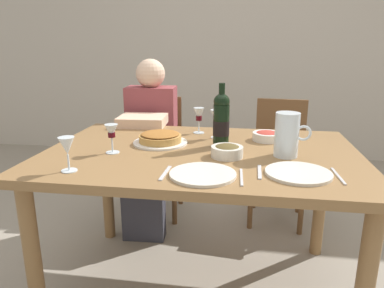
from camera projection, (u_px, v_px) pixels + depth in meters
name	position (u px, v px, depth m)	size (l,w,h in m)	color
ground_plane	(200.00, 285.00, 1.93)	(8.00, 8.00, 0.00)	gray
back_wall	(230.00, 30.00, 3.89)	(8.00, 0.10, 2.80)	beige
dining_table	(201.00, 168.00, 1.75)	(1.50, 1.00, 0.76)	olive
wine_bottle	(221.00, 120.00, 1.75)	(0.08, 0.08, 0.32)	black
water_pitcher	(287.00, 137.00, 1.61)	(0.16, 0.11, 0.20)	silver
baked_tart	(160.00, 138.00, 1.83)	(0.28, 0.28, 0.06)	white
salad_bowl	(267.00, 136.00, 1.89)	(0.15, 0.15, 0.05)	white
olive_bowl	(227.00, 151.00, 1.62)	(0.15, 0.15, 0.06)	silver
wine_glass_left_diner	(67.00, 147.00, 1.42)	(0.06, 0.06, 0.14)	silver
wine_glass_right_diner	(217.00, 118.00, 1.92)	(0.07, 0.07, 0.16)	silver
wine_glass_centre	(112.00, 133.00, 1.66)	(0.06, 0.06, 0.14)	silver
wine_glass_spare	(199.00, 116.00, 2.03)	(0.06, 0.06, 0.15)	silver
dinner_plate_left_setting	(298.00, 173.00, 1.40)	(0.26, 0.26, 0.01)	silver
dinner_plate_right_setting	(203.00, 174.00, 1.39)	(0.26, 0.26, 0.01)	silver
fork_left_setting	(260.00, 172.00, 1.42)	(0.16, 0.01, 0.01)	silver
knife_left_setting	(338.00, 176.00, 1.38)	(0.18, 0.01, 0.01)	silver
knife_right_setting	(241.00, 177.00, 1.37)	(0.18, 0.01, 0.01)	silver
spoon_right_setting	(165.00, 173.00, 1.41)	(0.16, 0.01, 0.01)	silver
chair_left	(156.00, 148.00, 2.71)	(0.42, 0.42, 0.87)	brown
diner_left	(149.00, 140.00, 2.45)	(0.35, 0.52, 1.16)	#8E3D42
chair_right	(279.00, 152.00, 2.59)	(0.44, 0.44, 0.87)	brown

